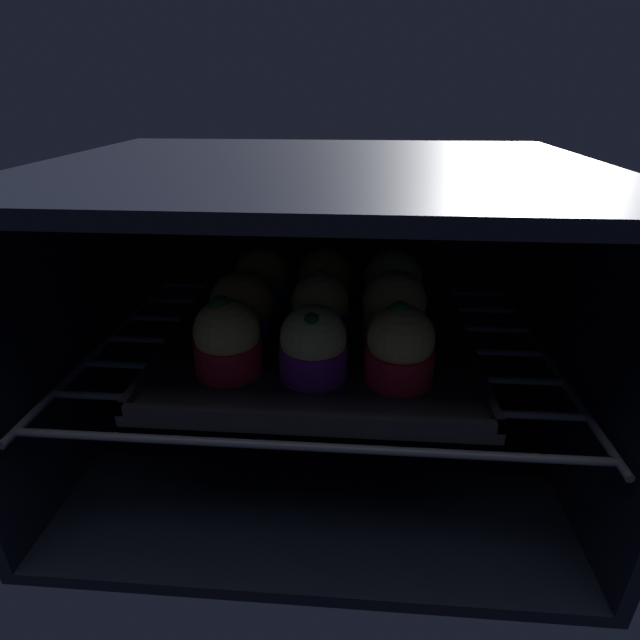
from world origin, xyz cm
name	(u,v)px	position (x,y,z in cm)	size (l,w,h in cm)	color
oven_cavity	(323,307)	(0.00, 26.25, 17.00)	(59.00, 47.00, 37.00)	black
oven_rack	(320,346)	(0.00, 22.00, 13.60)	(54.80, 42.00, 0.80)	#444756
baking_tray	(320,340)	(0.00, 21.58, 14.68)	(35.22, 35.22, 2.20)	black
muffin_row0_col0	(227,339)	(-8.96, 12.79, 18.93)	(7.07, 7.07, 8.63)	red
muffin_row0_col1	(317,346)	(0.39, 12.55, 18.71)	(7.07, 7.07, 7.81)	#7A238C
muffin_row0_col2	(400,347)	(8.76, 12.40, 19.01)	(7.07, 7.07, 8.59)	red
muffin_row1_col0	(242,308)	(-9.28, 21.31, 18.71)	(7.57, 7.57, 8.02)	#1928B7
muffin_row1_col1	(317,309)	(-0.30, 21.53, 18.81)	(7.07, 7.07, 8.37)	#1928B7
muffin_row1_col2	(394,309)	(8.67, 21.20, 19.19)	(7.33, 7.33, 8.63)	silver
muffin_row2_col0	(262,279)	(-8.55, 30.68, 18.85)	(7.20, 7.20, 8.10)	#0C8C84
muffin_row2_col1	(327,281)	(0.20, 30.54, 18.87)	(7.28, 7.28, 8.28)	#1928B7
muffin_row2_col2	(393,283)	(9.05, 30.71, 18.77)	(7.76, 7.76, 8.13)	#1928B7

